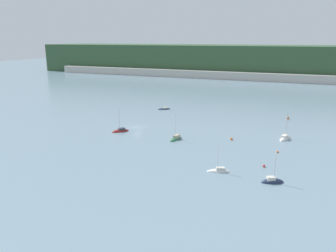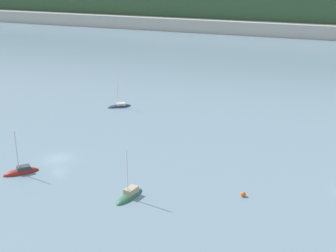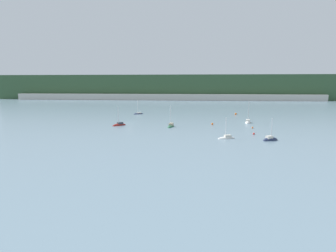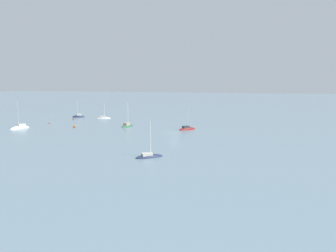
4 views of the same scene
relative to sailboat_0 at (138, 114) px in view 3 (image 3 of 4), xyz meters
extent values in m
plane|color=slate|center=(2.52, -28.44, -0.10)|extent=(600.00, 600.00, 0.00)
cube|color=#335133|center=(2.52, 138.69, 11.16)|extent=(320.77, 56.24, 22.51)
cube|color=#B7B2A8|center=(2.52, 107.07, 2.58)|extent=(272.65, 6.00, 5.35)
ellipsoid|color=#232D4C|center=(-0.03, -0.03, -0.10)|extent=(5.12, 4.57, 1.16)
cube|color=beige|center=(0.30, 0.24, 0.48)|extent=(2.19, 2.08, 0.53)
cylinder|color=silver|center=(-0.24, -0.19, 3.43)|extent=(0.14, 0.14, 6.42)
ellipsoid|color=white|center=(35.37, -54.24, -0.10)|extent=(5.18, 3.07, 1.14)
cube|color=beige|center=(35.74, -54.11, 0.55)|extent=(2.03, 1.58, 0.67)
cylinder|color=silver|center=(35.13, -54.32, 2.92)|extent=(0.14, 0.14, 5.40)
ellipsoid|color=maroon|center=(0.20, -34.99, -0.10)|extent=(4.92, 5.08, 1.50)
cube|color=#333842|center=(0.49, -34.68, 0.67)|extent=(2.20, 2.23, 0.70)
cylinder|color=silver|center=(0.01, -35.18, 3.56)|extent=(0.14, 0.14, 6.49)
ellipsoid|color=white|center=(47.26, -24.30, -0.10)|extent=(3.60, 6.36, 1.85)
cube|color=silver|center=(47.11, -24.76, 0.82)|extent=(1.91, 2.48, 0.83)
cylinder|color=#B2B2B7|center=(47.35, -24.01, 4.26)|extent=(0.14, 0.14, 7.69)
ellipsoid|color=#2D6647|center=(18.77, -36.24, -0.10)|extent=(2.84, 5.73, 1.31)
cube|color=tan|center=(18.86, -35.81, 0.71)|extent=(1.60, 2.19, 0.89)
cylinder|color=silver|center=(18.71, -36.51, 3.73)|extent=(0.14, 0.14, 6.94)
ellipsoid|color=#232D4C|center=(46.58, -55.63, -0.10)|extent=(4.76, 3.33, 1.78)
cube|color=beige|center=(46.25, -55.78, 0.78)|extent=(1.94, 1.69, 0.77)
cylinder|color=silver|center=(46.78, -55.54, 3.06)|extent=(0.14, 0.14, 5.33)
sphere|color=orange|center=(46.19, -36.87, 0.15)|extent=(0.50, 0.50, 0.50)
sphere|color=orange|center=(33.39, -30.69, 0.25)|extent=(0.71, 0.71, 0.71)
sphere|color=red|center=(44.09, -47.93, 0.19)|extent=(0.58, 0.58, 0.58)
sphere|color=orange|center=(46.85, 1.27, 0.35)|extent=(0.89, 0.89, 0.89)
camera|label=1|loc=(49.82, -118.58, 27.49)|focal=35.00mm
camera|label=2|loc=(43.06, -87.74, 31.12)|focal=50.00mm
camera|label=3|loc=(25.86, -125.02, 14.75)|focal=28.00mm
camera|label=4|loc=(-18.24, 54.81, 13.57)|focal=35.00mm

